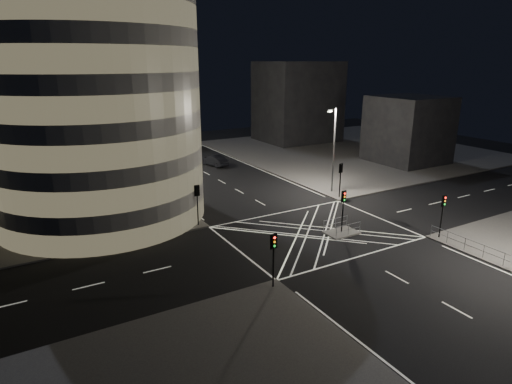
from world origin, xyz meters
TOP-DOWN VIEW (x-y plane):
  - ground at (0.00, 0.00)m, footprint 120.00×120.00m
  - sidewalk_far_right at (29.00, 27.00)m, footprint 42.00×42.00m
  - central_island at (2.00, -1.50)m, footprint 3.00×2.00m
  - office_tower_curved at (-20.74, 18.74)m, footprint 30.00×29.00m
  - office_block_rear at (-22.00, 42.00)m, footprint 24.00×16.00m
  - building_right_far at (26.00, 40.00)m, footprint 14.00×12.00m
  - building_right_near at (30.00, 16.00)m, footprint 10.00×10.00m
  - building_far_end at (-4.00, 58.00)m, footprint 18.00×8.00m
  - tree_a at (-10.50, 9.00)m, footprint 4.14×4.14m
  - tree_b at (-10.50, 15.00)m, footprint 4.84×4.84m
  - tree_c at (-10.50, 21.00)m, footprint 4.03×4.03m
  - tree_d at (-10.50, 27.00)m, footprint 5.16×5.16m
  - tree_e at (-10.50, 33.00)m, footprint 4.12×4.12m
  - traffic_signal_fl at (-8.80, 6.80)m, footprint 0.55×0.22m
  - traffic_signal_nl at (-8.80, -6.80)m, footprint 0.55×0.22m
  - traffic_signal_fr at (8.80, 6.80)m, footprint 0.55×0.22m
  - traffic_signal_nr at (8.80, -6.80)m, footprint 0.55×0.22m
  - traffic_signal_island at (2.00, -1.50)m, footprint 0.55×0.22m
  - street_lamp_left_near at (-9.44, 12.00)m, footprint 1.25×0.25m
  - street_lamp_left_far at (-9.44, 30.00)m, footprint 1.25×0.25m
  - street_lamp_right_far at (9.44, 9.00)m, footprint 1.25×0.25m
  - railing_near_right at (8.30, -12.15)m, footprint 0.06×11.70m
  - railing_island_south at (2.00, -2.40)m, footprint 2.80×0.06m
  - railing_island_north at (2.00, -0.60)m, footprint 2.80×0.06m
  - sedan at (2.92, 28.72)m, footprint 2.81×5.14m

SIDE VIEW (x-z plane):
  - ground at x=0.00m, z-range 0.00..0.00m
  - sidewalk_far_right at x=29.00m, z-range 0.00..0.15m
  - central_island at x=2.00m, z-range 0.00..0.15m
  - railing_near_right at x=8.30m, z-range 0.15..1.25m
  - railing_island_south at x=2.00m, z-range 0.15..1.25m
  - railing_island_north at x=2.00m, z-range 0.15..1.25m
  - sedan at x=2.92m, z-range 0.00..1.61m
  - traffic_signal_fl at x=-8.80m, z-range 0.91..4.91m
  - traffic_signal_nl at x=-8.80m, z-range 0.91..4.91m
  - traffic_signal_fr at x=8.80m, z-range 0.91..4.91m
  - traffic_signal_nr at x=8.80m, z-range 0.91..4.91m
  - traffic_signal_island at x=2.00m, z-range 0.91..4.91m
  - tree_e at x=-10.50m, z-range 1.12..7.81m
  - tree_b at x=-10.50m, z-range 0.92..8.04m
  - tree_a at x=-10.50m, z-range 1.21..8.11m
  - tree_c at x=-10.50m, z-range 1.43..8.66m
  - building_right_near at x=30.00m, z-range 0.15..10.15m
  - tree_d at x=-10.50m, z-range 1.18..9.18m
  - street_lamp_left_near at x=-9.44m, z-range 0.54..10.54m
  - street_lamp_left_far at x=-9.44m, z-range 0.54..10.54m
  - street_lamp_right_far at x=9.44m, z-range 0.54..10.54m
  - building_right_far at x=26.00m, z-range 0.15..15.15m
  - building_far_end at x=-4.00m, z-range 0.00..18.00m
  - office_block_rear at x=-22.00m, z-range 0.15..22.15m
  - office_tower_curved at x=-20.74m, z-range -0.95..26.25m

